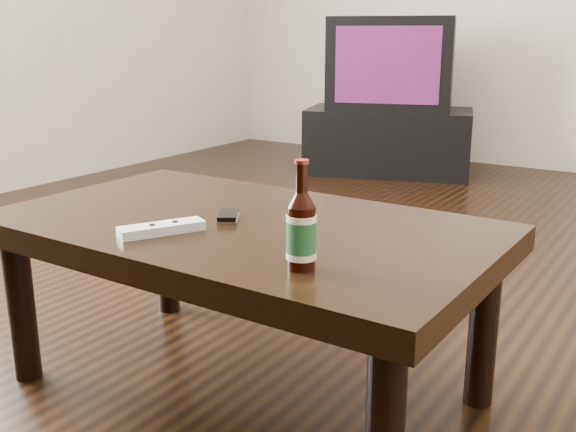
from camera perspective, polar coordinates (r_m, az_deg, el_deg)
The scene contains 7 objects.
floor at distance 2.05m, azimuth 3.86°, elevation -10.43°, with size 5.00×6.00×0.01m, color black.
tv_stand at distance 4.41m, azimuth 8.48°, elevation 6.30°, with size 1.03×0.51×0.41m, color black.
tv at distance 4.36m, azimuth 8.74°, elevation 12.64°, with size 0.86×0.69×0.56m.
coffee_table at distance 1.63m, azimuth -3.89°, elevation -2.39°, with size 1.20×0.71×0.45m.
beer_bottle at distance 1.27m, azimuth 1.14°, elevation -1.30°, with size 0.06×0.06×0.21m.
phone at distance 1.63m, azimuth -5.09°, elevation -0.02°, with size 0.09×0.10×0.02m.
remote at distance 1.54m, azimuth -10.65°, elevation -1.05°, with size 0.14×0.19×0.02m.
Camera 1 is at (0.89, -1.62, 0.89)m, focal length 42.00 mm.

